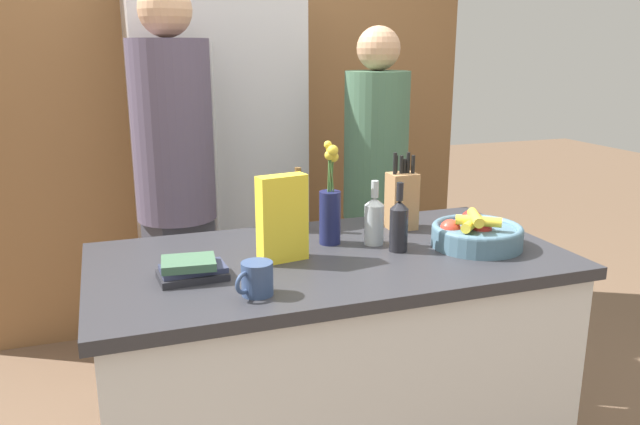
{
  "coord_description": "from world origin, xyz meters",
  "views": [
    {
      "loc": [
        -0.68,
        -1.84,
        1.56
      ],
      "look_at": [
        0.0,
        0.1,
        1.01
      ],
      "focal_mm": 35.0,
      "sensor_mm": 36.0,
      "label": 1
    }
  ],
  "objects_px": {
    "fruit_bowl": "(476,233)",
    "coffee_mug": "(256,279)",
    "flower_vase": "(330,207)",
    "person_in_blue": "(375,186)",
    "bottle_wine": "(399,224)",
    "book_stack": "(191,269)",
    "bottle_oil": "(374,219)",
    "bottle_vinegar": "(298,206)",
    "knife_block": "(402,200)",
    "person_at_sink": "(175,181)",
    "refrigerator": "(216,169)",
    "cereal_box": "(282,219)"
  },
  "relations": [
    {
      "from": "person_at_sink",
      "to": "cereal_box",
      "type": "bearing_deg",
      "value": -97.02
    },
    {
      "from": "flower_vase",
      "to": "person_in_blue",
      "type": "distance_m",
      "value": 0.74
    },
    {
      "from": "refrigerator",
      "to": "person_in_blue",
      "type": "xyz_separation_m",
      "value": [
        0.63,
        -0.54,
        -0.02
      ]
    },
    {
      "from": "person_in_blue",
      "to": "bottle_wine",
      "type": "bearing_deg",
      "value": -99.3
    },
    {
      "from": "flower_vase",
      "to": "book_stack",
      "type": "distance_m",
      "value": 0.55
    },
    {
      "from": "fruit_bowl",
      "to": "cereal_box",
      "type": "relative_size",
      "value": 1.11
    },
    {
      "from": "cereal_box",
      "to": "bottle_oil",
      "type": "xyz_separation_m",
      "value": [
        0.35,
        0.06,
        -0.05
      ]
    },
    {
      "from": "fruit_bowl",
      "to": "person_at_sink",
      "type": "xyz_separation_m",
      "value": [
        -0.92,
        0.8,
        0.09
      ]
    },
    {
      "from": "fruit_bowl",
      "to": "person_at_sink",
      "type": "bearing_deg",
      "value": 139.0
    },
    {
      "from": "refrigerator",
      "to": "cereal_box",
      "type": "height_order",
      "value": "refrigerator"
    },
    {
      "from": "book_stack",
      "to": "bottle_vinegar",
      "type": "xyz_separation_m",
      "value": [
        0.45,
        0.37,
        0.07
      ]
    },
    {
      "from": "coffee_mug",
      "to": "bottle_vinegar",
      "type": "xyz_separation_m",
      "value": [
        0.3,
        0.56,
        0.05
      ]
    },
    {
      "from": "refrigerator",
      "to": "flower_vase",
      "type": "bearing_deg",
      "value": -80.38
    },
    {
      "from": "bottle_wine",
      "to": "coffee_mug",
      "type": "bearing_deg",
      "value": -158.09
    },
    {
      "from": "bottle_vinegar",
      "to": "bottle_wine",
      "type": "height_order",
      "value": "bottle_vinegar"
    },
    {
      "from": "fruit_bowl",
      "to": "knife_block",
      "type": "distance_m",
      "value": 0.32
    },
    {
      "from": "bottle_oil",
      "to": "book_stack",
      "type": "bearing_deg",
      "value": -168.59
    },
    {
      "from": "bottle_wine",
      "to": "person_in_blue",
      "type": "bearing_deg",
      "value": 71.33
    },
    {
      "from": "bottle_oil",
      "to": "person_at_sink",
      "type": "bearing_deg",
      "value": 132.34
    },
    {
      "from": "fruit_bowl",
      "to": "bottle_oil",
      "type": "bearing_deg",
      "value": 156.09
    },
    {
      "from": "book_stack",
      "to": "bottle_oil",
      "type": "bearing_deg",
      "value": 11.41
    },
    {
      "from": "knife_block",
      "to": "bottle_oil",
      "type": "bearing_deg",
      "value": -141.4
    },
    {
      "from": "fruit_bowl",
      "to": "book_stack",
      "type": "height_order",
      "value": "fruit_bowl"
    },
    {
      "from": "flower_vase",
      "to": "bottle_wine",
      "type": "xyz_separation_m",
      "value": [
        0.19,
        -0.15,
        -0.04
      ]
    },
    {
      "from": "refrigerator",
      "to": "person_in_blue",
      "type": "relative_size",
      "value": 1.16
    },
    {
      "from": "book_stack",
      "to": "person_at_sink",
      "type": "height_order",
      "value": "person_at_sink"
    },
    {
      "from": "flower_vase",
      "to": "bottle_oil",
      "type": "distance_m",
      "value": 0.16
    },
    {
      "from": "knife_block",
      "to": "bottle_wine",
      "type": "xyz_separation_m",
      "value": [
        -0.13,
        -0.24,
        -0.02
      ]
    },
    {
      "from": "cereal_box",
      "to": "person_at_sink",
      "type": "bearing_deg",
      "value": 109.08
    },
    {
      "from": "refrigerator",
      "to": "knife_block",
      "type": "xyz_separation_m",
      "value": [
        0.51,
        -1.05,
        0.04
      ]
    },
    {
      "from": "fruit_bowl",
      "to": "coffee_mug",
      "type": "bearing_deg",
      "value": -167.92
    },
    {
      "from": "fruit_bowl",
      "to": "bottle_oil",
      "type": "height_order",
      "value": "bottle_oil"
    },
    {
      "from": "bottle_wine",
      "to": "person_at_sink",
      "type": "height_order",
      "value": "person_at_sink"
    },
    {
      "from": "bottle_vinegar",
      "to": "bottle_wine",
      "type": "bearing_deg",
      "value": -54.01
    },
    {
      "from": "fruit_bowl",
      "to": "book_stack",
      "type": "bearing_deg",
      "value": 179.39
    },
    {
      "from": "bottle_wine",
      "to": "person_at_sink",
      "type": "xyz_separation_m",
      "value": [
        -0.64,
        0.75,
        0.04
      ]
    },
    {
      "from": "coffee_mug",
      "to": "bottle_oil",
      "type": "bearing_deg",
      "value": 32.48
    },
    {
      "from": "fruit_bowl",
      "to": "person_in_blue",
      "type": "xyz_separation_m",
      "value": [
        -0.02,
        0.79,
        0.0
      ]
    },
    {
      "from": "fruit_bowl",
      "to": "bottle_oil",
      "type": "xyz_separation_m",
      "value": [
        -0.32,
        0.14,
        0.04
      ]
    },
    {
      "from": "bottle_oil",
      "to": "bottle_wine",
      "type": "relative_size",
      "value": 0.96
    },
    {
      "from": "fruit_bowl",
      "to": "person_in_blue",
      "type": "height_order",
      "value": "person_in_blue"
    },
    {
      "from": "person_at_sink",
      "to": "knife_block",
      "type": "bearing_deg",
      "value": -59.74
    },
    {
      "from": "flower_vase",
      "to": "person_in_blue",
      "type": "xyz_separation_m",
      "value": [
        0.44,
        0.59,
        -0.08
      ]
    },
    {
      "from": "cereal_box",
      "to": "person_in_blue",
      "type": "distance_m",
      "value": 0.97
    },
    {
      "from": "bottle_vinegar",
      "to": "book_stack",
      "type": "bearing_deg",
      "value": -140.44
    },
    {
      "from": "refrigerator",
      "to": "person_at_sink",
      "type": "relative_size",
      "value": 1.06
    },
    {
      "from": "flower_vase",
      "to": "bottle_oil",
      "type": "bearing_deg",
      "value": -21.27
    },
    {
      "from": "book_stack",
      "to": "bottle_oil",
      "type": "xyz_separation_m",
      "value": [
        0.65,
        0.13,
        0.06
      ]
    },
    {
      "from": "refrigerator",
      "to": "flower_vase",
      "type": "xyz_separation_m",
      "value": [
        0.19,
        -1.13,
        0.06
      ]
    },
    {
      "from": "knife_block",
      "to": "book_stack",
      "type": "height_order",
      "value": "knife_block"
    }
  ]
}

